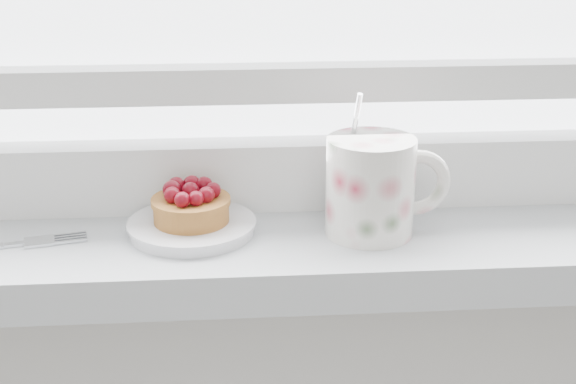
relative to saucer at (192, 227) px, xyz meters
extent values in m
cube|color=silver|center=(0.06, 0.00, -0.03)|extent=(1.60, 0.20, 0.04)
cube|color=silver|center=(0.06, 0.07, 0.03)|extent=(1.30, 0.05, 0.07)
cube|color=silver|center=(0.06, 0.07, 0.12)|extent=(1.30, 0.04, 0.04)
cylinder|color=silver|center=(0.00, 0.00, 0.00)|extent=(0.12, 0.12, 0.01)
cylinder|color=brown|center=(0.00, 0.00, 0.02)|extent=(0.07, 0.07, 0.02)
cylinder|color=brown|center=(0.00, 0.00, 0.03)|extent=(0.08, 0.08, 0.01)
sphere|color=#4A040C|center=(0.00, 0.00, 0.04)|extent=(0.02, 0.02, 0.02)
sphere|color=#4A040C|center=(0.02, 0.00, 0.04)|extent=(0.02, 0.02, 0.02)
sphere|color=#4A040C|center=(0.01, 0.02, 0.04)|extent=(0.02, 0.02, 0.02)
sphere|color=#4A040C|center=(0.00, 0.02, 0.04)|extent=(0.02, 0.02, 0.02)
sphere|color=#4A040C|center=(-0.01, 0.02, 0.04)|extent=(0.02, 0.02, 0.02)
sphere|color=#4A040C|center=(-0.02, 0.00, 0.04)|extent=(0.02, 0.02, 0.02)
sphere|color=#4A040C|center=(-0.02, -0.01, 0.04)|extent=(0.02, 0.02, 0.02)
sphere|color=#4A040C|center=(-0.01, -0.02, 0.04)|extent=(0.02, 0.02, 0.02)
sphere|color=#4A040C|center=(0.01, -0.02, 0.04)|extent=(0.01, 0.01, 0.01)
sphere|color=#4A040C|center=(0.02, -0.01, 0.04)|extent=(0.02, 0.02, 0.02)
cylinder|color=silver|center=(0.17, -0.01, 0.04)|extent=(0.09, 0.09, 0.09)
cylinder|color=black|center=(0.17, -0.01, 0.08)|extent=(0.07, 0.07, 0.01)
torus|color=silver|center=(0.22, -0.01, 0.04)|extent=(0.07, 0.02, 0.06)
cylinder|color=silver|center=(0.16, 0.00, 0.10)|extent=(0.01, 0.02, 0.06)
cube|color=silver|center=(-0.16, -0.02, 0.00)|extent=(0.02, 0.01, 0.00)
cube|color=silver|center=(-0.14, -0.01, 0.00)|extent=(0.03, 0.03, 0.00)
cube|color=silver|center=(-0.11, -0.02, 0.00)|extent=(0.03, 0.01, 0.00)
cube|color=silver|center=(-0.11, -0.01, 0.00)|extent=(0.03, 0.01, 0.00)
cube|color=silver|center=(-0.12, -0.01, 0.00)|extent=(0.03, 0.01, 0.00)
cube|color=silver|center=(-0.12, 0.00, 0.00)|extent=(0.03, 0.01, 0.00)
camera|label=1|loc=(0.04, -0.72, 0.30)|focal=50.00mm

